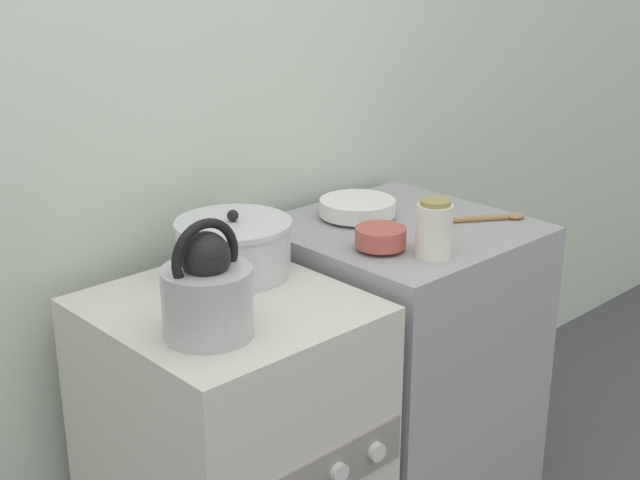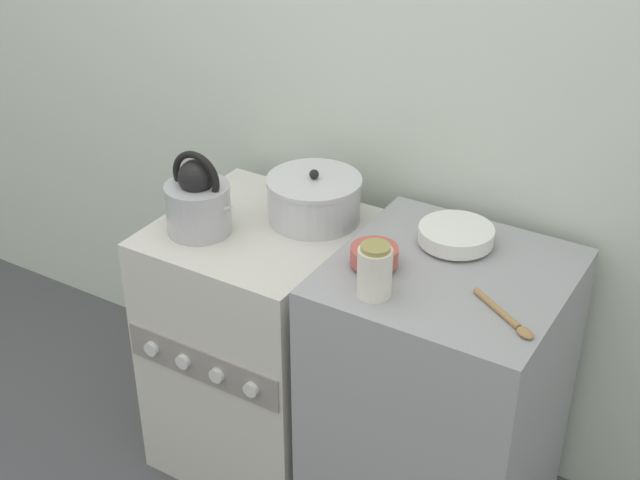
# 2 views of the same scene
# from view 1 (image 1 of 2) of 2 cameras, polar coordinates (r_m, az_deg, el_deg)

# --- Properties ---
(wall_back) EXTENTS (7.00, 0.06, 2.50)m
(wall_back) POSITION_cam_1_polar(r_m,az_deg,el_deg) (2.18, -12.77, 9.02)
(wall_back) COLOR silver
(wall_back) RESTS_ON ground_plane
(stove) EXTENTS (0.55, 0.60, 0.84)m
(stove) POSITION_cam_1_polar(r_m,az_deg,el_deg) (2.19, -5.61, -14.16)
(stove) COLOR beige
(stove) RESTS_ON ground_plane
(counter) EXTENTS (0.61, 0.61, 0.88)m
(counter) POSITION_cam_1_polar(r_m,az_deg,el_deg) (2.55, 5.03, -8.45)
(counter) COLOR #99999E
(counter) RESTS_ON ground_plane
(kettle) EXTENTS (0.23, 0.19, 0.25)m
(kettle) POSITION_cam_1_polar(r_m,az_deg,el_deg) (1.81, -7.19, -3.27)
(kettle) COLOR #B2B2B7
(kettle) RESTS_ON stove
(cooking_pot) EXTENTS (0.28, 0.28, 0.16)m
(cooking_pot) POSITION_cam_1_polar(r_m,az_deg,el_deg) (2.12, -5.54, -0.48)
(cooking_pot) COLOR silver
(cooking_pot) RESTS_ON stove
(enamel_bowl) EXTENTS (0.21, 0.21, 0.05)m
(enamel_bowl) POSITION_cam_1_polar(r_m,az_deg,el_deg) (2.42, 2.41, 2.09)
(enamel_bowl) COLOR white
(enamel_bowl) RESTS_ON counter
(small_ceramic_bowl) EXTENTS (0.13, 0.13, 0.06)m
(small_ceramic_bowl) POSITION_cam_1_polar(r_m,az_deg,el_deg) (2.18, 3.90, 0.17)
(small_ceramic_bowl) COLOR #B75147
(small_ceramic_bowl) RESTS_ON counter
(storage_jar) EXTENTS (0.09, 0.09, 0.14)m
(storage_jar) POSITION_cam_1_polar(r_m,az_deg,el_deg) (2.14, 7.32, 0.71)
(storage_jar) COLOR silver
(storage_jar) RESTS_ON counter
(wooden_spoon) EXTENTS (0.20, 0.14, 0.02)m
(wooden_spoon) POSITION_cam_1_polar(r_m,az_deg,el_deg) (2.44, 10.89, 1.41)
(wooden_spoon) COLOR #A37A4C
(wooden_spoon) RESTS_ON counter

